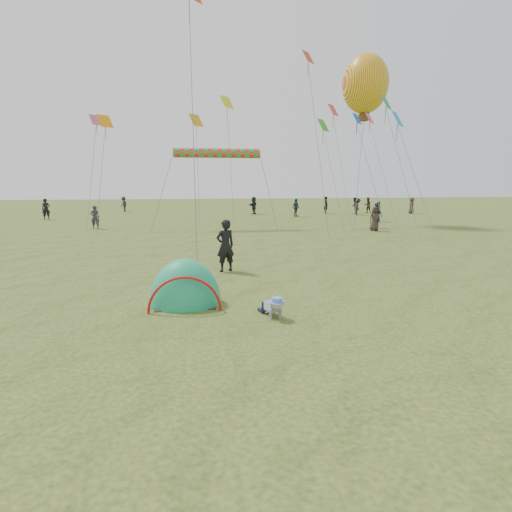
{
  "coord_description": "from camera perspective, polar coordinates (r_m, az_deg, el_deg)",
  "views": [
    {
      "loc": [
        -1.06,
        -9.31,
        3.1
      ],
      "look_at": [
        0.74,
        1.97,
        1.0
      ],
      "focal_mm": 28.0,
      "sensor_mm": 36.0,
      "label": 1
    }
  ],
  "objects": [
    {
      "name": "diamond_kite_6",
      "position": [
        39.53,
        10.97,
        19.8
      ],
      "size": [
        1.3,
        1.3,
        1.06
      ],
      "primitive_type": "plane",
      "rotation": [
        1.05,
        0.0,
        0.79
      ],
      "color": "#F03B34"
    },
    {
      "name": "diamond_kite_10",
      "position": [
        26.84,
        14.23,
        18.49
      ],
      "size": [
        0.81,
        0.81,
        0.66
      ],
      "primitive_type": "plane",
      "rotation": [
        1.05,
        0.0,
        0.79
      ],
      "color": "blue"
    },
    {
      "name": "diamond_kite_9",
      "position": [
        31.03,
        9.57,
        17.96
      ],
      "size": [
        1.11,
        1.11,
        0.91
      ],
      "primitive_type": "plane",
      "rotation": [
        1.05,
        0.0,
        0.79
      ],
      "color": "green"
    },
    {
      "name": "crawling_toddler",
      "position": [
        9.4,
        2.42,
        -7.15
      ],
      "size": [
        0.66,
        0.8,
        0.53
      ],
      "primitive_type": null,
      "rotation": [
        0.0,
        0.0,
        0.29
      ],
      "color": "black",
      "rests_on": "ground"
    },
    {
      "name": "crowd_person_5",
      "position": [
        40.04,
        -0.33,
        7.24
      ],
      "size": [
        1.31,
        1.63,
        1.74
      ],
      "primitive_type": "imported",
      "rotation": [
        0.0,
        0.0,
        4.14
      ],
      "color": "black",
      "rests_on": "ground"
    },
    {
      "name": "diamond_kite_2",
      "position": [
        37.77,
        -4.19,
        21.09
      ],
      "size": [
        1.35,
        1.35,
        1.1
      ],
      "primitive_type": "plane",
      "rotation": [
        1.05,
        0.0,
        0.79
      ],
      "color": "yellow"
    },
    {
      "name": "crowd_person_2",
      "position": [
        33.85,
        17.06,
        6.09
      ],
      "size": [
        0.57,
        1.0,
        1.61
      ],
      "primitive_type": "imported",
      "rotation": [
        0.0,
        0.0,
        4.51
      ],
      "color": "#273C4A",
      "rests_on": "ground"
    },
    {
      "name": "diamond_kite_3",
      "position": [
        28.59,
        18.08,
        20.18
      ],
      "size": [
        1.1,
        1.1,
        0.9
      ],
      "primitive_type": "plane",
      "rotation": [
        1.05,
        0.0,
        0.79
      ],
      "color": "#209145"
    },
    {
      "name": "crowd_person_3",
      "position": [
        45.79,
        -18.36,
        7.05
      ],
      "size": [
        0.89,
        1.19,
        1.63
      ],
      "primitive_type": "imported",
      "rotation": [
        0.0,
        0.0,
        4.41
      ],
      "color": "#27272C",
      "rests_on": "ground"
    },
    {
      "name": "crowd_person_13",
      "position": [
        41.78,
        13.9,
        7.0
      ],
      "size": [
        0.97,
        1.01,
        1.64
      ],
      "primitive_type": "imported",
      "rotation": [
        0.0,
        0.0,
        4.07
      ],
      "color": "black",
      "rests_on": "ground"
    },
    {
      "name": "popup_tent",
      "position": [
        10.6,
        -10.02,
        -6.76
      ],
      "size": [
        1.86,
        1.54,
        2.38
      ],
      "primitive_type": "ellipsoid",
      "rotation": [
        0.0,
        0.0,
        -0.01
      ],
      "color": "#137873",
      "rests_on": "ground"
    },
    {
      "name": "diamond_kite_4",
      "position": [
        27.2,
        19.59,
        17.96
      ],
      "size": [
        1.13,
        1.13,
        0.93
      ],
      "primitive_type": "plane",
      "rotation": [
        1.05,
        0.0,
        0.79
      ],
      "color": "#1A93DD"
    },
    {
      "name": "crowd_person_4",
      "position": [
        27.16,
        16.61,
        5.14
      ],
      "size": [
        0.82,
        0.57,
        1.6
      ],
      "primitive_type": "imported",
      "rotation": [
        0.0,
        0.0,
        0.08
      ],
      "color": "#342926",
      "rests_on": "ground"
    },
    {
      "name": "balloon_kite",
      "position": [
        33.01,
        15.32,
        22.21
      ],
      "size": [
        3.39,
        3.39,
        4.75
      ],
      "primitive_type": null,
      "color": "#C2F605"
    },
    {
      "name": "crowd_person_9",
      "position": [
        40.03,
        14.32,
        6.83
      ],
      "size": [
        0.85,
        1.17,
        1.63
      ],
      "primitive_type": "imported",
      "rotation": [
        0.0,
        0.0,
        1.31
      ],
      "color": "black",
      "rests_on": "ground"
    },
    {
      "name": "diamond_kite_1",
      "position": [
        31.83,
        -20.77,
        17.58
      ],
      "size": [
        1.1,
        1.1,
        0.9
      ],
      "primitive_type": "plane",
      "rotation": [
        1.05,
        0.0,
        0.79
      ],
      "color": "orange"
    },
    {
      "name": "crowd_person_7",
      "position": [
        43.37,
        15.64,
        7.02
      ],
      "size": [
        0.79,
        0.61,
        1.62
      ],
      "primitive_type": "imported",
      "rotation": [
        0.0,
        0.0,
        3.14
      ],
      "color": "#3E2D29",
      "rests_on": "ground"
    },
    {
      "name": "crowd_person_14",
      "position": [
        37.37,
        5.71,
        6.9
      ],
      "size": [
        1.01,
        0.95,
        1.67
      ],
      "primitive_type": "imported",
      "rotation": [
        0.0,
        0.0,
        0.72
      ],
      "color": "#273A43",
      "rests_on": "ground"
    },
    {
      "name": "rainbow_tube_kite",
      "position": [
        27.88,
        -5.58,
        14.43
      ],
      "size": [
        5.8,
        0.64,
        0.64
      ],
      "primitive_type": "cylinder",
      "rotation": [
        0.0,
        1.57,
        0.0
      ],
      "color": "red"
    },
    {
      "name": "diamond_kite_11",
      "position": [
        30.93,
        15.94,
        18.41
      ],
      "size": [
        0.89,
        0.89,
        0.73
      ],
      "primitive_type": "plane",
      "rotation": [
        1.05,
        0.0,
        0.79
      ],
      "color": "#F64C85"
    },
    {
      "name": "crowd_person_12",
      "position": [
        41.42,
        9.97,
        7.18
      ],
      "size": [
        0.47,
        0.66,
        1.73
      ],
      "primitive_type": "imported",
      "rotation": [
        0.0,
        0.0,
        1.49
      ],
      "color": "black",
      "rests_on": "ground"
    },
    {
      "name": "crowd_person_0",
      "position": [
        38.57,
        -27.8,
        5.95
      ],
      "size": [
        0.77,
        0.67,
        1.78
      ],
      "primitive_type": "imported",
      "rotation": [
        0.0,
        0.0,
        0.47
      ],
      "color": "black",
      "rests_on": "ground"
    },
    {
      "name": "crowd_person_8",
      "position": [
        28.72,
        16.79,
        5.56
      ],
      "size": [
        0.72,
        1.12,
        1.77
      ],
      "primitive_type": "imported",
      "rotation": [
        0.0,
        0.0,
        5.02
      ],
      "color": "#2F3F4A",
      "rests_on": "ground"
    },
    {
      "name": "ground",
      "position": [
        9.87,
        -2.48,
        -7.9
      ],
      "size": [
        140.0,
        140.0,
        0.0
      ],
      "primitive_type": "plane",
      "color": "#274011"
    },
    {
      "name": "crowd_person_10",
      "position": [
        43.73,
        21.34,
        6.73
      ],
      "size": [
        0.9,
        0.95,
        1.64
      ],
      "primitive_type": "imported",
      "rotation": [
        0.0,
        0.0,
        4.05
      ],
      "color": "#3C2C2A",
      "rests_on": "ground"
    },
    {
      "name": "crowd_person_6",
      "position": [
        29.34,
        -22.02,
        5.16
      ],
      "size": [
        0.66,
        0.54,
        1.58
      ],
      "primitive_type": "imported",
      "rotation": [
        0.0,
        0.0,
        3.45
      ],
      "color": "#2A2733",
      "rests_on": "ground"
    },
    {
      "name": "diamond_kite_5",
      "position": [
        33.7,
        -21.89,
        17.59
      ],
      "size": [
        0.96,
        0.96,
        0.78
      ],
      "primitive_type": "plane",
      "rotation": [
        1.05,
        0.0,
        0.79
      ],
      "color": "#D45A84"
    },
    {
      "name": "standing_adult",
      "position": [
        14.05,
        -4.4,
        1.47
      ],
      "size": [
        0.78,
        0.64,
        1.85
      ],
      "primitive_type": "imported",
      "rotation": [
        0.0,
        0.0,
        3.49
      ],
      "color": "black",
      "rests_on": "ground"
    },
    {
      "name": "diamond_kite_0",
      "position": [
        28.05,
        7.46,
        26.36
      ],
      "size": [
        0.98,
        0.98,
        0.8
      ],
      "primitive_type": "plane",
      "rotation": [
        1.05,
        0.0,
        0.79
      ],
      "color": "red"
    },
    {
      "name": "diamond_kite_8",
      "position": [
        34.67,
        -8.55,
        18.63
      ],
      "size": [
        1.23,
        1.23,
        1.0
      ],
      "primitive_type": "plane",
      "rotation": [
        1.05,
        0.0,
        0.79
      ],
      "color": "orange"
    }
  ]
}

